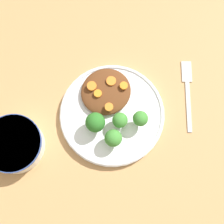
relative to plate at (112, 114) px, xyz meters
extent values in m
plane|color=tan|center=(0.00, 0.00, -0.01)|extent=(4.00, 4.00, 0.00)
cylinder|color=white|center=(0.00, 0.00, 0.00)|extent=(0.24, 0.24, 0.02)
torus|color=white|center=(0.00, 0.00, 0.01)|extent=(0.24, 0.24, 0.01)
cylinder|color=white|center=(-0.08, -0.21, 0.01)|extent=(0.13, 0.13, 0.05)
cylinder|color=#2D478C|center=(-0.08, -0.21, 0.03)|extent=(0.13, 0.13, 0.01)
cylinder|color=white|center=(-0.08, -0.21, 0.03)|extent=(0.10, 0.10, 0.01)
ellipsoid|color=#5B3319|center=(-0.05, 0.02, 0.02)|extent=(0.11, 0.12, 0.02)
cylinder|color=#7FA85B|center=(0.05, -0.04, 0.02)|extent=(0.02, 0.02, 0.02)
sphere|color=#3D8433|center=(0.05, -0.04, 0.04)|extent=(0.04, 0.04, 0.04)
cylinder|color=#7FA85B|center=(0.05, 0.04, 0.02)|extent=(0.01, 0.01, 0.02)
sphere|color=#3D8433|center=(0.05, 0.04, 0.04)|extent=(0.03, 0.03, 0.03)
cylinder|color=#7FA85B|center=(0.00, -0.05, 0.02)|extent=(0.02, 0.02, 0.02)
sphere|color=#286B23|center=(0.00, -0.05, 0.04)|extent=(0.04, 0.04, 0.04)
cylinder|color=#759E51|center=(0.03, 0.00, 0.01)|extent=(0.02, 0.02, 0.02)
sphere|color=#3D8433|center=(0.03, 0.00, 0.03)|extent=(0.03, 0.03, 0.03)
cylinder|color=orange|center=(-0.06, 0.04, 0.03)|extent=(0.02, 0.02, 0.00)
cylinder|color=orange|center=(-0.01, 0.00, 0.03)|extent=(0.02, 0.02, 0.01)
cylinder|color=orange|center=(-0.07, 0.00, 0.03)|extent=(0.02, 0.02, 0.01)
cylinder|color=orange|center=(-0.03, 0.06, 0.03)|extent=(0.02, 0.02, 0.01)
cylinder|color=orange|center=(-0.05, 0.00, 0.03)|extent=(0.02, 0.02, 0.01)
cube|color=#B9B9B9|center=(0.10, 0.16, -0.01)|extent=(0.10, 0.09, 0.01)
cube|color=#B9B9B9|center=(0.03, 0.21, -0.01)|extent=(0.06, 0.05, 0.01)
camera|label=1|loc=(0.14, -0.11, 0.70)|focal=50.00mm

